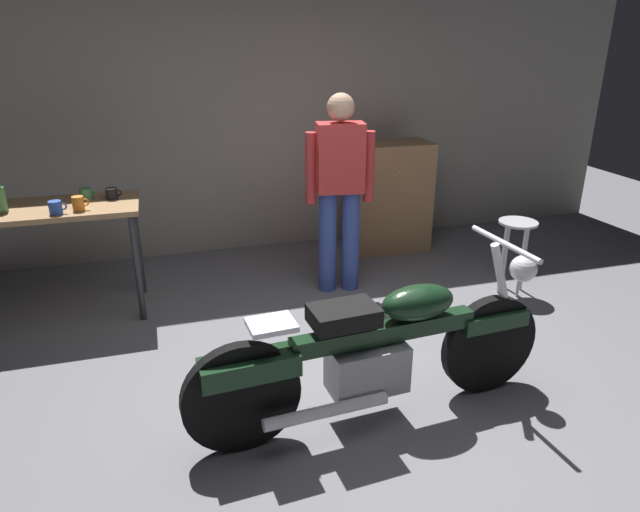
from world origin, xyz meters
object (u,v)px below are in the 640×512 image
at_px(bottle, 1,199).
at_px(shop_stool, 516,237).
at_px(wooden_dresser, 389,197).
at_px(mug_green_speckled, 86,194).
at_px(person_standing, 340,186).
at_px(mug_blue_enamel, 56,208).
at_px(motorcycle, 379,349).
at_px(mug_orange_travel, 79,203).
at_px(mug_black_matte, 112,194).

bearing_deg(bottle, shop_stool, -8.28).
distance_m(wooden_dresser, mug_green_speckled, 2.86).
bearing_deg(person_standing, mug_blue_enamel, 11.11).
xyz_separation_m(motorcycle, mug_blue_enamel, (-1.81, 1.67, 0.50)).
height_order(person_standing, mug_blue_enamel, person_standing).
xyz_separation_m(person_standing, mug_orange_travel, (-2.00, -0.03, 0.03)).
xyz_separation_m(person_standing, mug_black_matte, (-1.79, 0.22, 0.02)).
xyz_separation_m(shop_stool, wooden_dresser, (-0.61, 1.30, 0.05)).
relative_size(person_standing, mug_blue_enamel, 13.62).
distance_m(person_standing, mug_orange_travel, 2.00).
xyz_separation_m(shop_stool, bottle, (-3.94, 0.57, 0.50)).
xyz_separation_m(person_standing, bottle, (-2.52, 0.09, 0.07)).
bearing_deg(wooden_dresser, mug_blue_enamel, -163.10).
xyz_separation_m(wooden_dresser, mug_orange_travel, (-2.80, -0.85, 0.40)).
height_order(mug_black_matte, mug_green_speckled, mug_green_speckled).
relative_size(motorcycle, bottle, 9.09).
relative_size(person_standing, mug_green_speckled, 13.94).
height_order(shop_stool, mug_blue_enamel, mug_blue_enamel).
bearing_deg(mug_green_speckled, person_standing, -7.66).
relative_size(wooden_dresser, mug_black_matte, 9.17).
xyz_separation_m(person_standing, mug_blue_enamel, (-2.15, -0.08, 0.02)).
relative_size(person_standing, mug_black_matte, 13.93).
bearing_deg(mug_black_matte, shop_stool, -12.33).
bearing_deg(mug_green_speckled, motorcycle, -50.94).
xyz_separation_m(person_standing, wooden_dresser, (0.80, 0.81, -0.38)).
xyz_separation_m(motorcycle, wooden_dresser, (1.14, 2.56, 0.10)).
relative_size(person_standing, shop_stool, 2.61).
distance_m(shop_stool, bottle, 4.01).
relative_size(shop_stool, mug_orange_travel, 5.44).
height_order(shop_stool, bottle, bottle).
bearing_deg(motorcycle, mug_black_matte, 122.28).
distance_m(wooden_dresser, bottle, 3.43).
height_order(motorcycle, bottle, bottle).
bearing_deg(mug_orange_travel, bottle, 166.71).
bearing_deg(mug_blue_enamel, shop_stool, -6.42).
height_order(mug_green_speckled, bottle, bottle).
distance_m(shop_stool, mug_black_matte, 3.30).
height_order(person_standing, mug_green_speckled, person_standing).
bearing_deg(motorcycle, shop_stool, 31.86).
bearing_deg(wooden_dresser, bottle, -167.71).
height_order(person_standing, mug_orange_travel, person_standing).
height_order(mug_black_matte, bottle, bottle).
height_order(motorcycle, mug_black_matte, motorcycle).
bearing_deg(mug_green_speckled, mug_orange_travel, -94.99).
bearing_deg(mug_blue_enamel, wooden_dresser, 16.90).
relative_size(mug_green_speckled, mug_orange_travel, 1.02).
relative_size(wooden_dresser, mug_orange_travel, 9.34).
xyz_separation_m(motorcycle, mug_black_matte, (-1.44, 1.97, 0.49)).
bearing_deg(shop_stool, mug_blue_enamel, 173.58).
xyz_separation_m(mug_blue_enamel, bottle, (-0.37, 0.17, 0.05)).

